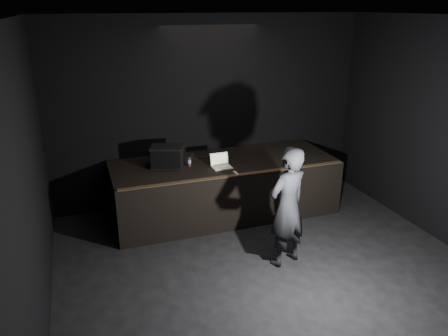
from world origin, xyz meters
name	(u,v)px	position (x,y,z in m)	size (l,w,h in m)	color
ground	(292,298)	(0.00, 0.00, 0.00)	(7.00, 7.00, 0.00)	black
room_walls	(302,153)	(0.00, 0.00, 2.02)	(6.10, 7.10, 3.52)	black
stage_riser	(224,187)	(0.00, 2.73, 0.50)	(4.00, 1.50, 1.00)	black
riser_lip	(238,175)	(0.00, 2.02, 1.01)	(3.92, 0.10, 0.01)	brown
stage_monitor	(167,157)	(-1.02, 2.81, 1.18)	(0.64, 0.55, 0.36)	black
cable	(209,157)	(-0.20, 3.00, 1.01)	(0.02, 0.02, 0.91)	black
laptop	(221,164)	(-0.14, 2.49, 1.06)	(0.33, 0.30, 0.23)	silver
beer_can	(189,162)	(-0.65, 2.71, 1.08)	(0.06, 0.06, 0.15)	silver
plastic_cup	(192,156)	(-0.49, 3.08, 1.05)	(0.07, 0.07, 0.09)	white
wii_remote	(236,173)	(-0.02, 2.08, 1.01)	(0.04, 0.16, 0.03)	white
person	(287,207)	(0.30, 0.83, 0.91)	(0.66, 0.44, 1.82)	black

